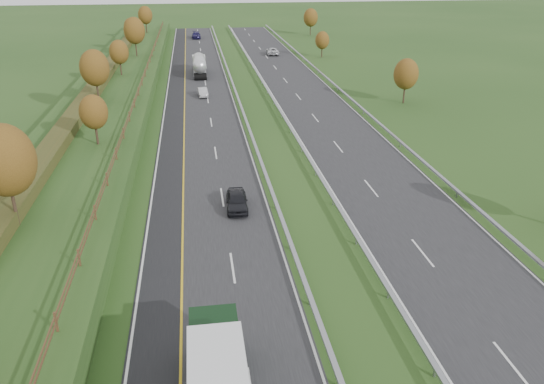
{
  "coord_description": "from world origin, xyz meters",
  "views": [
    {
      "loc": [
        -0.64,
        -8.8,
        19.98
      ],
      "look_at": [
        5.18,
        30.69,
        2.2
      ],
      "focal_mm": 35.0,
      "sensor_mm": 36.0,
      "label": 1
    }
  ],
  "objects_px": {
    "car_oncoming": "(272,51)",
    "road_tanker": "(199,64)",
    "car_dark_near": "(237,201)",
    "car_silver_mid": "(203,92)",
    "car_small_far": "(196,35)"
  },
  "relations": [
    {
      "from": "car_oncoming",
      "to": "road_tanker",
      "type": "bearing_deg",
      "value": 52.97
    },
    {
      "from": "road_tanker",
      "to": "car_dark_near",
      "type": "distance_m",
      "value": 58.07
    },
    {
      "from": "road_tanker",
      "to": "car_oncoming",
      "type": "xyz_separation_m",
      "value": [
        16.46,
        19.42,
        -1.07
      ]
    },
    {
      "from": "car_dark_near",
      "to": "car_silver_mid",
      "type": "distance_m",
      "value": 41.06
    },
    {
      "from": "road_tanker",
      "to": "car_dark_near",
      "type": "xyz_separation_m",
      "value": [
        1.89,
        -58.03,
        -1.06
      ]
    },
    {
      "from": "car_small_far",
      "to": "road_tanker",
      "type": "bearing_deg",
      "value": -89.86
    },
    {
      "from": "road_tanker",
      "to": "car_silver_mid",
      "type": "relative_size",
      "value": 2.83
    },
    {
      "from": "car_dark_near",
      "to": "car_silver_mid",
      "type": "height_order",
      "value": "car_dark_near"
    },
    {
      "from": "car_dark_near",
      "to": "car_small_far",
      "type": "xyz_separation_m",
      "value": [
        -1.78,
        105.64,
        0.04
      ]
    },
    {
      "from": "car_dark_near",
      "to": "car_silver_mid",
      "type": "xyz_separation_m",
      "value": [
        -1.8,
        41.02,
        -0.11
      ]
    },
    {
      "from": "road_tanker",
      "to": "car_oncoming",
      "type": "relative_size",
      "value": 2.06
    },
    {
      "from": "road_tanker",
      "to": "car_small_far",
      "type": "bearing_deg",
      "value": 89.87
    },
    {
      "from": "car_small_far",
      "to": "car_dark_near",
      "type": "bearing_deg",
      "value": -88.76
    },
    {
      "from": "road_tanker",
      "to": "car_dark_near",
      "type": "height_order",
      "value": "road_tanker"
    },
    {
      "from": "car_silver_mid",
      "to": "road_tanker",
      "type": "bearing_deg",
      "value": 85.66
    }
  ]
}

